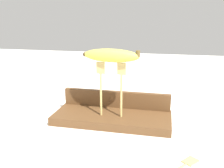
# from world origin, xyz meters

# --- Properties ---
(ground_plane) EXTENTS (3.00, 3.00, 0.00)m
(ground_plane) POSITION_xyz_m (0.00, 0.00, 0.00)
(ground_plane) COLOR white
(wooden_board) EXTENTS (0.37, 0.15, 0.03)m
(wooden_board) POSITION_xyz_m (0.00, 0.00, 0.01)
(wooden_board) COLOR brown
(wooden_board) RESTS_ON ground
(board_backstop) EXTENTS (0.36, 0.02, 0.06)m
(board_backstop) POSITION_xyz_m (0.00, 0.07, 0.05)
(board_backstop) COLOR brown
(board_backstop) RESTS_ON wooden_board
(fork_stand_center) EXTENTS (0.09, 0.01, 0.17)m
(fork_stand_center) POSITION_xyz_m (0.00, -0.01, 0.13)
(fork_stand_center) COLOR tan
(fork_stand_center) RESTS_ON wooden_board
(banana_raised_center) EXTENTS (0.18, 0.05, 0.04)m
(banana_raised_center) POSITION_xyz_m (-0.00, -0.01, 0.22)
(banana_raised_center) COLOR #DBD147
(banana_raised_center) RESTS_ON fork_stand_center
(fork_fallen_near) EXTENTS (0.13, 0.16, 0.01)m
(fork_fallen_near) POSITION_xyz_m (0.20, -0.22, 0.00)
(fork_fallen_near) COLOR tan
(fork_fallen_near) RESTS_ON ground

